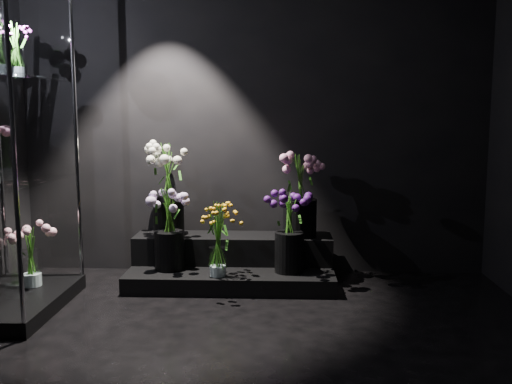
{
  "coord_description": "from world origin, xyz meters",
  "views": [
    {
      "loc": [
        0.23,
        -2.93,
        1.39
      ],
      "look_at": [
        0.05,
        1.2,
        0.82
      ],
      "focal_mm": 40.0,
      "sensor_mm": 36.0,
      "label": 1
    }
  ],
  "objects": [
    {
      "name": "display_riser",
      "position": [
        -0.16,
        1.67,
        0.15
      ],
      "size": [
        1.66,
        0.74,
        0.37
      ],
      "color": "black",
      "rests_on": "floor"
    },
    {
      "name": "bouquet_cream_roses",
      "position": [
        -0.7,
        1.75,
        0.82
      ],
      "size": [
        0.49,
        0.49,
        0.78
      ],
      "rotation": [
        0.0,
        0.0,
        0.34
      ],
      "color": "black",
      "rests_on": "display_riser"
    },
    {
      "name": "display_case",
      "position": [
        -1.65,
        0.9,
        1.19
      ],
      "size": [
        0.65,
        1.08,
        2.39
      ],
      "color": "black",
      "rests_on": "floor"
    },
    {
      "name": "wall_back",
      "position": [
        0.0,
        2.0,
        1.4
      ],
      "size": [
        4.0,
        0.0,
        4.0
      ],
      "primitive_type": "plane",
      "rotation": [
        1.57,
        0.0,
        0.0
      ],
      "color": "black",
      "rests_on": "floor"
    },
    {
      "name": "bouquet_case_base_pink",
      "position": [
        -1.62,
        1.11,
        0.37
      ],
      "size": [
        0.39,
        0.39,
        0.49
      ],
      "rotation": [
        0.0,
        0.0,
        0.2
      ],
      "color": "white",
      "rests_on": "display_case"
    },
    {
      "name": "bouquet_case_magenta",
      "position": [
        -1.61,
        1.04,
        1.83
      ],
      "size": [
        0.26,
        0.26,
        0.37
      ],
      "rotation": [
        0.0,
        0.0,
        0.19
      ],
      "color": "white",
      "rests_on": "display_case"
    },
    {
      "name": "bouquet_orange_bells",
      "position": [
        -0.25,
        1.33,
        0.43
      ],
      "size": [
        0.3,
        0.3,
        0.57
      ],
      "rotation": [
        0.0,
        0.0,
        -0.3
      ],
      "color": "white",
      "rests_on": "display_riser"
    },
    {
      "name": "bouquet_purple",
      "position": [
        0.3,
        1.47,
        0.51
      ],
      "size": [
        0.4,
        0.4,
        0.64
      ],
      "rotation": [
        0.0,
        0.0,
        0.27
      ],
      "color": "black",
      "rests_on": "display_riser"
    },
    {
      "name": "bouquet_lilac",
      "position": [
        -0.66,
        1.52,
        0.52
      ],
      "size": [
        0.39,
        0.39,
        0.65
      ],
      "rotation": [
        0.0,
        0.0,
        -0.07
      ],
      "color": "black",
      "rests_on": "display_riser"
    },
    {
      "name": "floor",
      "position": [
        0.0,
        0.0,
        0.0
      ],
      "size": [
        4.0,
        4.0,
        0.0
      ],
      "primitive_type": "plane",
      "color": "black",
      "rests_on": "ground"
    },
    {
      "name": "bouquet_pink_roses",
      "position": [
        0.4,
        1.76,
        0.74
      ],
      "size": [
        0.42,
        0.42,
        0.68
      ],
      "rotation": [
        0.0,
        0.0,
        0.18
      ],
      "color": "black",
      "rests_on": "display_riser"
    },
    {
      "name": "wall_front",
      "position": [
        0.0,
        -2.0,
        1.4
      ],
      "size": [
        4.0,
        0.0,
        4.0
      ],
      "primitive_type": "plane",
      "rotation": [
        -1.57,
        0.0,
        0.0
      ],
      "color": "black",
      "rests_on": "floor"
    }
  ]
}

